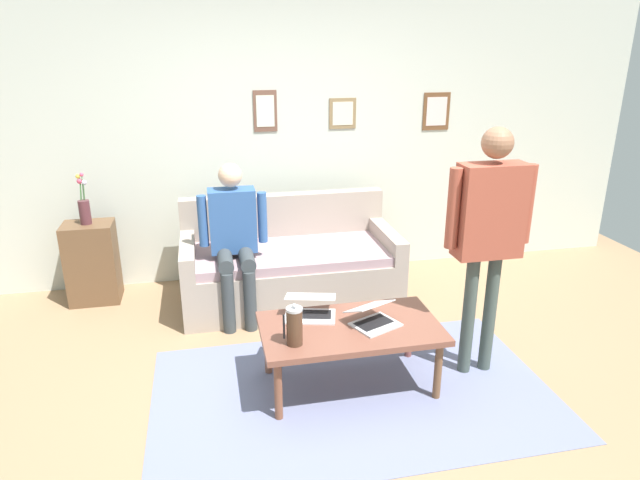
# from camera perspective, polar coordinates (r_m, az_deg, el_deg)

# --- Properties ---
(ground_plane) EXTENTS (7.68, 7.68, 0.00)m
(ground_plane) POSITION_cam_1_polar(r_m,az_deg,el_deg) (3.77, 2.06, -15.73)
(ground_plane) COLOR #997755
(area_rug) EXTENTS (2.59, 1.57, 0.01)m
(area_rug) POSITION_cam_1_polar(r_m,az_deg,el_deg) (3.80, 3.41, -15.29)
(area_rug) COLOR slate
(area_rug) RESTS_ON ground_plane
(back_wall) EXTENTS (7.04, 0.11, 2.70)m
(back_wall) POSITION_cam_1_polar(r_m,az_deg,el_deg) (5.30, -3.58, 10.60)
(back_wall) COLOR silver
(back_wall) RESTS_ON ground_plane
(couch) EXTENTS (1.84, 0.89, 0.88)m
(couch) POSITION_cam_1_polar(r_m,az_deg,el_deg) (4.93, -3.11, -2.73)
(couch) COLOR #A69688
(couch) RESTS_ON ground_plane
(coffee_table) EXTENTS (1.16, 0.65, 0.45)m
(coffee_table) POSITION_cam_1_polar(r_m,az_deg,el_deg) (3.68, 3.12, -9.36)
(coffee_table) COLOR brown
(coffee_table) RESTS_ON ground_plane
(laptop_left) EXTENTS (0.40, 0.37, 0.14)m
(laptop_left) POSITION_cam_1_polar(r_m,az_deg,el_deg) (3.76, -1.02, -7.10)
(laptop_left) COLOR silver
(laptop_left) RESTS_ON coffee_table
(laptop_center) EXTENTS (0.37, 0.37, 0.16)m
(laptop_center) POSITION_cam_1_polar(r_m,az_deg,el_deg) (3.66, 5.45, -7.94)
(laptop_center) COLOR silver
(laptop_center) RESTS_ON coffee_table
(french_press) EXTENTS (0.12, 0.10, 0.27)m
(french_press) POSITION_cam_1_polar(r_m,az_deg,el_deg) (3.39, -2.63, -8.77)
(french_press) COLOR #4C3323
(french_press) RESTS_ON coffee_table
(side_shelf) EXTENTS (0.42, 0.32, 0.71)m
(side_shelf) POSITION_cam_1_polar(r_m,az_deg,el_deg) (5.26, -22.25, -2.16)
(side_shelf) COLOR brown
(side_shelf) RESTS_ON ground_plane
(flower_vase) EXTENTS (0.09, 0.09, 0.44)m
(flower_vase) POSITION_cam_1_polar(r_m,az_deg,el_deg) (5.11, -22.96, 3.02)
(flower_vase) COLOR #552C32
(flower_vase) RESTS_ON side_shelf
(person_standing) EXTENTS (0.59, 0.20, 1.70)m
(person_standing) POSITION_cam_1_polar(r_m,az_deg,el_deg) (3.73, 16.89, 1.73)
(person_standing) COLOR #414E47
(person_standing) RESTS_ON ground_plane
(person_seated) EXTENTS (0.55, 0.51, 1.28)m
(person_seated) POSITION_cam_1_polar(r_m,az_deg,el_deg) (4.52, -8.80, 0.70)
(person_seated) COLOR #383E41
(person_seated) RESTS_ON ground_plane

